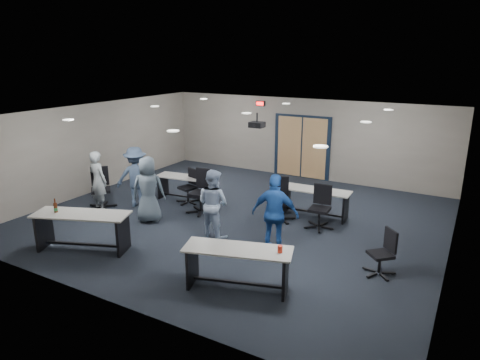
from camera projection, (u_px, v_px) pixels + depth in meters
The scene contains 25 objects.
floor at pixel (237, 218), 11.16m from camera, with size 10.00×10.00×0.00m, color black.
back_wall at pixel (302, 138), 14.54m from camera, with size 10.00×0.04×2.70m, color gray.
front_wall at pixel (101, 229), 7.02m from camera, with size 10.00×0.04×2.70m, color gray.
left_wall at pixel (96, 147), 13.14m from camera, with size 0.04×9.00×2.70m, color gray.
right_wall at pixel (456, 200), 8.43m from camera, with size 0.04×9.00×2.70m, color gray.
ceiling at pixel (237, 114), 10.40m from camera, with size 10.00×9.00×0.04m, color white.
double_door at pixel (302, 147), 14.60m from camera, with size 2.00×0.07×2.20m.
exit_sign at pixel (260, 104), 14.94m from camera, with size 0.32×0.07×0.18m.
ceiling_projector at pixel (257, 124), 10.76m from camera, with size 0.35×0.32×0.37m.
ceiling_can_lights at pixel (242, 114), 10.62m from camera, with size 6.24×5.74×0.02m, color white, non-canonical shape.
table_front_left at pixel (82, 225), 9.21m from camera, with size 2.16×1.39×1.14m.
table_front_right at pixel (238, 261), 7.66m from camera, with size 2.05×1.18×0.92m.
table_back_left at pixel (186, 184), 12.41m from camera, with size 1.81×0.80×0.71m.
table_back_right at pixel (315, 198), 11.16m from camera, with size 1.83×0.69×0.73m.
chair_back_a at pixel (188, 186), 12.16m from camera, with size 0.62×0.62×0.98m, color black, non-canonical shape.
chair_back_b at pixel (201, 192), 11.36m from camera, with size 0.74×0.74×1.18m, color black, non-canonical shape.
chair_back_c at pixel (281, 200), 10.85m from camera, with size 0.69×0.69×1.10m, color black, non-canonical shape.
chair_back_d at pixel (320, 208), 10.36m from camera, with size 0.67×0.67×1.06m, color black, non-canonical shape.
chair_loose_left at pixel (101, 188), 11.73m from camera, with size 0.71×0.71×1.13m, color black, non-canonical shape.
chair_loose_right at pixel (381, 253), 8.17m from camera, with size 0.58×0.58×0.92m, color black, non-canonical shape.
person_gray at pixel (98, 181), 11.52m from camera, with size 0.60×0.40×1.65m, color #9AA4A9.
person_plaid at pixel (148, 190), 10.72m from camera, with size 0.83×0.54×1.69m, color slate.
person_lightblue at pixel (213, 203), 9.84m from camera, with size 0.78×0.61×1.61m, color #AAC0E1.
person_navy at pixel (275, 214), 9.04m from camera, with size 1.01×0.42×1.73m, color #1C4B9E.
person_back at pixel (136, 177), 11.82m from camera, with size 1.09×0.63×1.69m, color #3B4E6B.
Camera 1 is at (5.19, -9.05, 4.10)m, focal length 32.00 mm.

